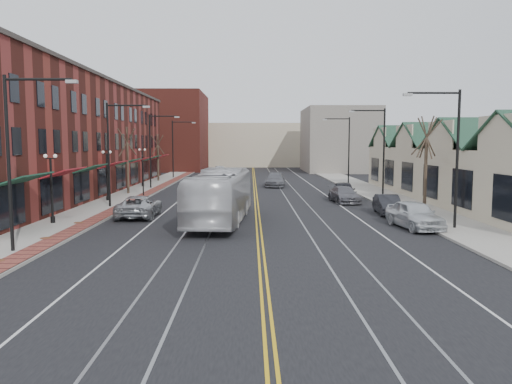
{
  "coord_description": "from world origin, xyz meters",
  "views": [
    {
      "loc": [
        -0.48,
        -22.8,
        5.16
      ],
      "look_at": [
        -0.14,
        8.62,
        2.0
      ],
      "focal_mm": 35.0,
      "sensor_mm": 36.0,
      "label": 1
    }
  ],
  "objects_px": {
    "parked_car_a": "(414,215)",
    "parked_car_c": "(344,195)",
    "transit_bus": "(221,196)",
    "parked_car_b": "(388,205)",
    "parked_car_d": "(344,191)",
    "parked_suv": "(139,206)"
  },
  "relations": [
    {
      "from": "transit_bus",
      "to": "parked_car_b",
      "type": "distance_m",
      "value": 12.21
    },
    {
      "from": "transit_bus",
      "to": "parked_car_b",
      "type": "bearing_deg",
      "value": -159.63
    },
    {
      "from": "parked_car_d",
      "to": "parked_car_b",
      "type": "bearing_deg",
      "value": -73.07
    },
    {
      "from": "parked_car_a",
      "to": "parked_car_c",
      "type": "height_order",
      "value": "parked_car_a"
    },
    {
      "from": "parked_suv",
      "to": "parked_car_d",
      "type": "relative_size",
      "value": 1.12
    },
    {
      "from": "parked_suv",
      "to": "parked_car_c",
      "type": "relative_size",
      "value": 1.14
    },
    {
      "from": "parked_car_c",
      "to": "parked_car_d",
      "type": "bearing_deg",
      "value": 75.59
    },
    {
      "from": "transit_bus",
      "to": "parked_car_b",
      "type": "height_order",
      "value": "transit_bus"
    },
    {
      "from": "parked_car_a",
      "to": "parked_car_c",
      "type": "distance_m",
      "value": 12.94
    },
    {
      "from": "parked_car_b",
      "to": "parked_car_d",
      "type": "bearing_deg",
      "value": 103.99
    },
    {
      "from": "parked_car_a",
      "to": "parked_car_b",
      "type": "relative_size",
      "value": 1.16
    },
    {
      "from": "parked_car_b",
      "to": "parked_car_d",
      "type": "relative_size",
      "value": 0.88
    },
    {
      "from": "transit_bus",
      "to": "parked_car_d",
      "type": "relative_size",
      "value": 2.52
    },
    {
      "from": "parked_car_c",
      "to": "parked_car_d",
      "type": "height_order",
      "value": "parked_car_d"
    },
    {
      "from": "parked_car_a",
      "to": "parked_car_d",
      "type": "height_order",
      "value": "parked_car_a"
    },
    {
      "from": "parked_car_c",
      "to": "transit_bus",
      "type": "bearing_deg",
      "value": -139.83
    },
    {
      "from": "transit_bus",
      "to": "parked_car_a",
      "type": "height_order",
      "value": "transit_bus"
    },
    {
      "from": "parked_car_b",
      "to": "parked_car_c",
      "type": "distance_m",
      "value": 7.24
    },
    {
      "from": "parked_car_a",
      "to": "parked_car_b",
      "type": "bearing_deg",
      "value": 82.35
    },
    {
      "from": "parked_car_a",
      "to": "parked_suv",
      "type": "bearing_deg",
      "value": 157.2
    },
    {
      "from": "parked_car_a",
      "to": "transit_bus",
      "type": "bearing_deg",
      "value": 160.13
    },
    {
      "from": "parked_car_c",
      "to": "parked_car_a",
      "type": "bearing_deg",
      "value": -87.85
    }
  ]
}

